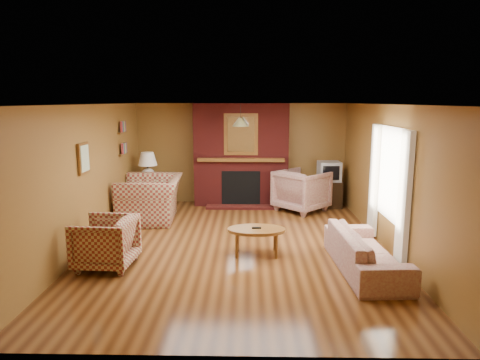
{
  "coord_description": "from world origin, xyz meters",
  "views": [
    {
      "loc": [
        0.19,
        -7.04,
        2.46
      ],
      "look_at": [
        0.02,
        0.6,
        1.04
      ],
      "focal_mm": 32.0,
      "sensor_mm": 36.0,
      "label": 1
    }
  ],
  "objects_px": {
    "fireplace": "(241,156)",
    "tv_stand": "(328,194)",
    "plaid_loveseat": "(151,199)",
    "floral_armchair": "(302,190)",
    "floral_sofa": "(366,251)",
    "crt_tv": "(329,171)",
    "table_lamp": "(148,166)",
    "coffee_table": "(256,232)",
    "plaid_armchair": "(105,242)",
    "side_table": "(149,196)"
  },
  "relations": [
    {
      "from": "coffee_table",
      "to": "table_lamp",
      "type": "xyz_separation_m",
      "value": [
        -2.41,
        2.86,
        0.63
      ]
    },
    {
      "from": "fireplace",
      "to": "plaid_loveseat",
      "type": "xyz_separation_m",
      "value": [
        -1.85,
        -1.43,
        -0.73
      ]
    },
    {
      "from": "coffee_table",
      "to": "side_table",
      "type": "height_order",
      "value": "side_table"
    },
    {
      "from": "table_lamp",
      "to": "floral_armchair",
      "type": "bearing_deg",
      "value": -0.29
    },
    {
      "from": "tv_stand",
      "to": "plaid_armchair",
      "type": "bearing_deg",
      "value": -138.85
    },
    {
      "from": "floral_sofa",
      "to": "crt_tv",
      "type": "relative_size",
      "value": 3.88
    },
    {
      "from": "fireplace",
      "to": "table_lamp",
      "type": "xyz_separation_m",
      "value": [
        -2.1,
        -0.53,
        -0.17
      ]
    },
    {
      "from": "floral_sofa",
      "to": "table_lamp",
      "type": "bearing_deg",
      "value": 46.04
    },
    {
      "from": "fireplace",
      "to": "side_table",
      "type": "height_order",
      "value": "fireplace"
    },
    {
      "from": "floral_armchair",
      "to": "table_lamp",
      "type": "xyz_separation_m",
      "value": [
        -3.48,
        0.02,
        0.55
      ]
    },
    {
      "from": "side_table",
      "to": "tv_stand",
      "type": "xyz_separation_m",
      "value": [
        4.15,
        0.35,
        0.0
      ]
    },
    {
      "from": "plaid_loveseat",
      "to": "table_lamp",
      "type": "xyz_separation_m",
      "value": [
        -0.25,
        0.89,
        0.55
      ]
    },
    {
      "from": "coffee_table",
      "to": "tv_stand",
      "type": "relative_size",
      "value": 1.51
    },
    {
      "from": "table_lamp",
      "to": "crt_tv",
      "type": "relative_size",
      "value": 1.38
    },
    {
      "from": "plaid_armchair",
      "to": "table_lamp",
      "type": "distance_m",
      "value": 3.51
    },
    {
      "from": "tv_stand",
      "to": "crt_tv",
      "type": "bearing_deg",
      "value": -92.38
    },
    {
      "from": "table_lamp",
      "to": "side_table",
      "type": "bearing_deg",
      "value": 0.0
    },
    {
      "from": "plaid_armchair",
      "to": "coffee_table",
      "type": "bearing_deg",
      "value": 108.01
    },
    {
      "from": "plaid_loveseat",
      "to": "tv_stand",
      "type": "bearing_deg",
      "value": 104.11
    },
    {
      "from": "table_lamp",
      "to": "floral_sofa",
      "type": "bearing_deg",
      "value": -41.1
    },
    {
      "from": "coffee_table",
      "to": "table_lamp",
      "type": "distance_m",
      "value": 3.79
    },
    {
      "from": "plaid_loveseat",
      "to": "coffee_table",
      "type": "bearing_deg",
      "value": 44.09
    },
    {
      "from": "plaid_armchair",
      "to": "crt_tv",
      "type": "distance_m",
      "value": 5.53
    },
    {
      "from": "plaid_loveseat",
      "to": "floral_armchair",
      "type": "height_order",
      "value": "floral_armchair"
    },
    {
      "from": "floral_armchair",
      "to": "coffee_table",
      "type": "relative_size",
      "value": 1.09
    },
    {
      "from": "fireplace",
      "to": "plaid_armchair",
      "type": "relative_size",
      "value": 2.86
    },
    {
      "from": "plaid_loveseat",
      "to": "coffee_table",
      "type": "relative_size",
      "value": 1.5
    },
    {
      "from": "plaid_loveseat",
      "to": "floral_armchair",
      "type": "relative_size",
      "value": 1.38
    },
    {
      "from": "floral_armchair",
      "to": "crt_tv",
      "type": "height_order",
      "value": "crt_tv"
    },
    {
      "from": "plaid_armchair",
      "to": "fireplace",
      "type": "bearing_deg",
      "value": 157.38
    },
    {
      "from": "crt_tv",
      "to": "coffee_table",
      "type": "bearing_deg",
      "value": -118.47
    },
    {
      "from": "floral_sofa",
      "to": "plaid_loveseat",
      "type": "bearing_deg",
      "value": 52.44
    },
    {
      "from": "coffee_table",
      "to": "floral_armchair",
      "type": "bearing_deg",
      "value": 69.41
    },
    {
      "from": "floral_armchair",
      "to": "tv_stand",
      "type": "height_order",
      "value": "floral_armchair"
    },
    {
      "from": "table_lamp",
      "to": "tv_stand",
      "type": "height_order",
      "value": "table_lamp"
    },
    {
      "from": "plaid_loveseat",
      "to": "tv_stand",
      "type": "xyz_separation_m",
      "value": [
        3.9,
        1.24,
        -0.15
      ]
    },
    {
      "from": "fireplace",
      "to": "crt_tv",
      "type": "distance_m",
      "value": 2.09
    },
    {
      "from": "floral_sofa",
      "to": "crt_tv",
      "type": "distance_m",
      "value": 3.88
    },
    {
      "from": "fireplace",
      "to": "tv_stand",
      "type": "distance_m",
      "value": 2.24
    },
    {
      "from": "plaid_loveseat",
      "to": "floral_armchair",
      "type": "distance_m",
      "value": 3.35
    },
    {
      "from": "fireplace",
      "to": "table_lamp",
      "type": "distance_m",
      "value": 2.17
    },
    {
      "from": "crt_tv",
      "to": "table_lamp",
      "type": "bearing_deg",
      "value": -175.26
    },
    {
      "from": "floral_sofa",
      "to": "coffee_table",
      "type": "distance_m",
      "value": 1.71
    },
    {
      "from": "floral_sofa",
      "to": "crt_tv",
      "type": "xyz_separation_m",
      "value": [
        0.15,
        3.83,
        0.56
      ]
    },
    {
      "from": "plaid_armchair",
      "to": "floral_armchair",
      "type": "distance_m",
      "value": 4.78
    },
    {
      "from": "fireplace",
      "to": "tv_stand",
      "type": "height_order",
      "value": "fireplace"
    },
    {
      "from": "floral_sofa",
      "to": "tv_stand",
      "type": "bearing_deg",
      "value": -5.1
    },
    {
      "from": "fireplace",
      "to": "coffee_table",
      "type": "height_order",
      "value": "fireplace"
    },
    {
      "from": "floral_armchair",
      "to": "side_table",
      "type": "distance_m",
      "value": 3.48
    },
    {
      "from": "plaid_armchair",
      "to": "coffee_table",
      "type": "distance_m",
      "value": 2.34
    }
  ]
}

